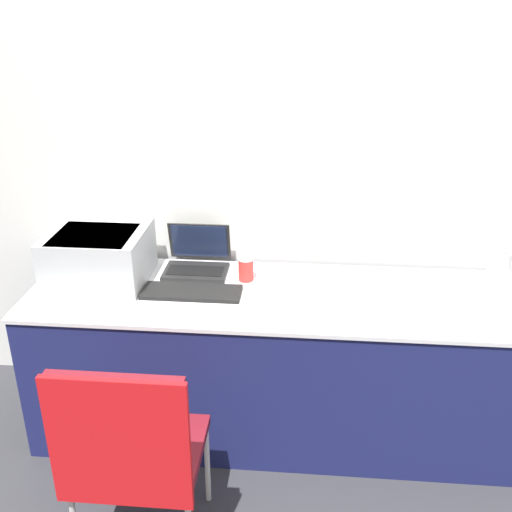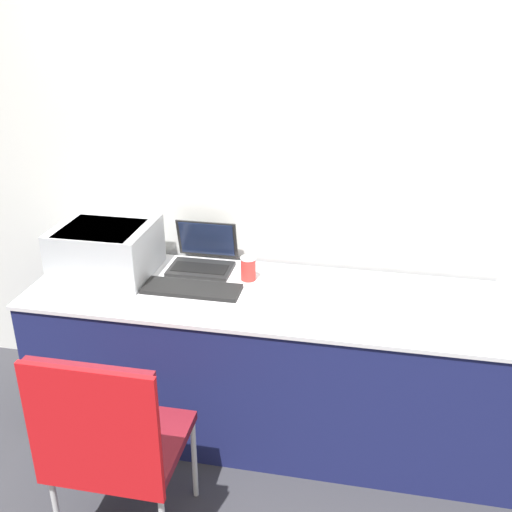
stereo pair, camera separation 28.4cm
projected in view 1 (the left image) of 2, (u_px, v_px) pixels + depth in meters
The scene contains 9 objects.
ground_plane at pixel (278, 472), 2.87m from camera, with size 14.00×14.00×0.00m, color #333338.
wall_back at pixel (290, 166), 3.05m from camera, with size 8.00×0.05×2.60m.
table at pixel (283, 363), 3.03m from camera, with size 2.48×0.72×0.78m.
printer at pixel (99, 254), 2.96m from camera, with size 0.47×0.44×0.26m.
laptop_left at pixel (197, 260), 3.11m from camera, with size 0.33×0.28×0.23m.
external_keyboard at pixel (192, 292), 2.87m from camera, with size 0.48×0.17×0.02m.
coffee_cup at pixel (246, 269), 2.99m from camera, with size 0.08×0.08×0.12m.
metal_pitcher at pixel (499, 266), 2.94m from camera, with size 0.10×0.10×0.21m.
chair at pixel (130, 447), 2.20m from camera, with size 0.50×0.47×0.95m.
Camera 1 is at (0.09, -2.20, 2.12)m, focal length 42.00 mm.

